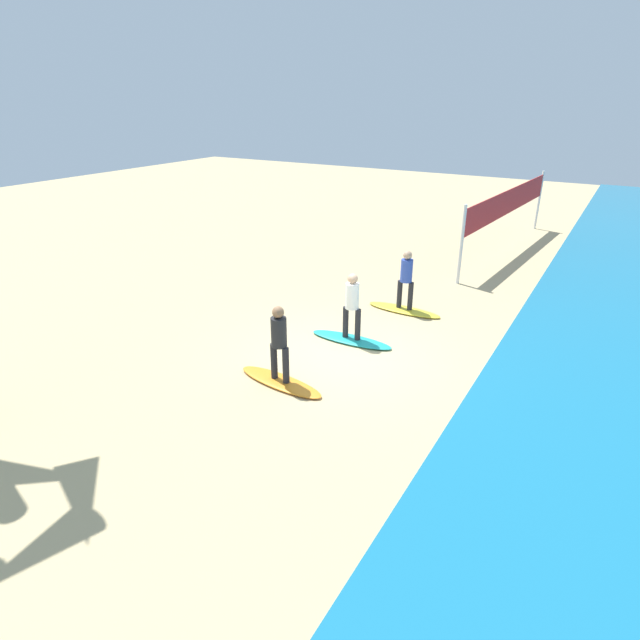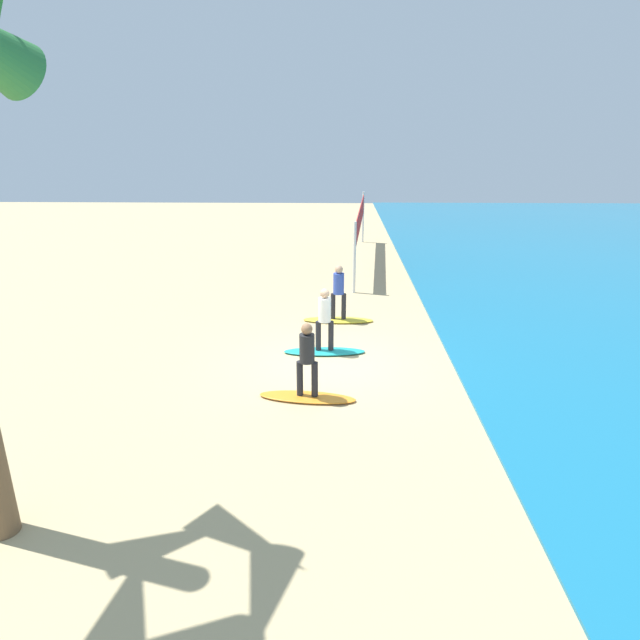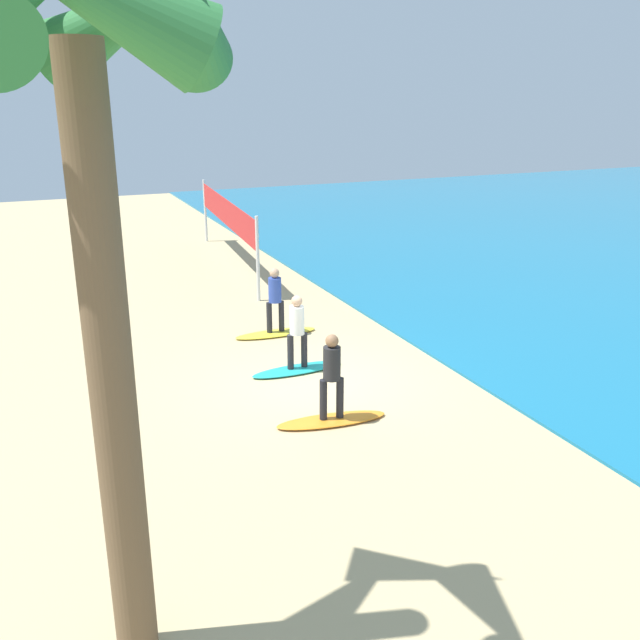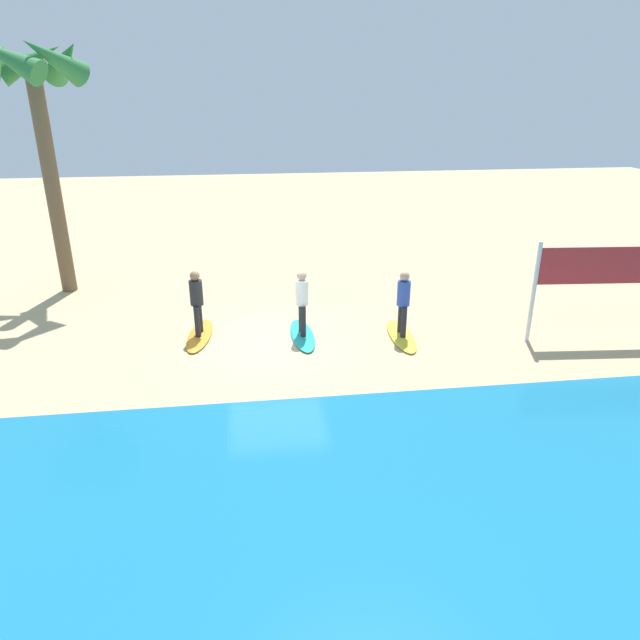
% 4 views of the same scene
% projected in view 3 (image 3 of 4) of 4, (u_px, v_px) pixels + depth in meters
% --- Properties ---
extents(ground_plane, '(60.00, 60.00, 0.00)m').
position_uv_depth(ground_plane, '(317.00, 382.00, 14.69)').
color(ground_plane, tan).
extents(surfboard_yellow, '(0.61, 2.11, 0.09)m').
position_uv_depth(surfboard_yellow, '(276.00, 333.00, 17.51)').
color(surfboard_yellow, yellow).
rests_on(surfboard_yellow, ground).
extents(surfer_yellow, '(0.32, 0.46, 1.64)m').
position_uv_depth(surfer_yellow, '(275.00, 295.00, 17.20)').
color(surfer_yellow, '#232328').
rests_on(surfer_yellow, surfboard_yellow).
extents(surfboard_teal, '(0.63, 2.12, 0.09)m').
position_uv_depth(surfboard_teal, '(297.00, 369.00, 15.23)').
color(surfboard_teal, teal).
rests_on(surfboard_teal, ground).
extents(surfer_teal, '(0.32, 0.46, 1.64)m').
position_uv_depth(surfer_teal, '(297.00, 327.00, 14.92)').
color(surfer_teal, '#232328').
rests_on(surfer_teal, surfboard_teal).
extents(surfboard_orange, '(0.79, 2.15, 0.09)m').
position_uv_depth(surfboard_orange, '(332.00, 420.00, 12.88)').
color(surfboard_orange, orange).
rests_on(surfboard_orange, ground).
extents(surfer_orange, '(0.32, 0.46, 1.64)m').
position_uv_depth(surfer_orange, '(332.00, 371.00, 12.57)').
color(surfer_orange, '#232328').
rests_on(surfer_orange, surfboard_orange).
extents(volleyball_net, '(9.07, 0.84, 2.50)m').
position_uv_depth(volleyball_net, '(226.00, 215.00, 23.90)').
color(volleyball_net, silver).
rests_on(volleyball_net, ground).
extents(palm_tree, '(2.88, 3.03, 7.22)m').
position_uv_depth(palm_tree, '(83.00, 98.00, 5.83)').
color(palm_tree, brown).
rests_on(palm_tree, ground).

